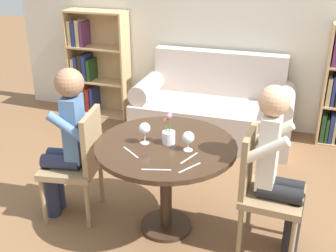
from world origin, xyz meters
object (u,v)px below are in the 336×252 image
(chair_left, at_px, (79,160))
(wine_glass_right, at_px, (188,138))
(bookshelf_left, at_px, (93,67))
(person_right, at_px, (278,168))
(wine_glass_left, at_px, (145,129))
(chair_right, at_px, (263,186))
(flower_vase, at_px, (168,133))
(person_left, at_px, (66,139))
(couch, at_px, (213,110))

(chair_left, distance_m, wine_glass_right, 0.94)
(bookshelf_left, relative_size, person_right, 1.05)
(chair_left, height_order, wine_glass_right, chair_left)
(bookshelf_left, relative_size, wine_glass_left, 8.23)
(chair_right, distance_m, wine_glass_left, 0.92)
(wine_glass_left, bearing_deg, flower_vase, 16.51)
(wine_glass_right, relative_size, flower_vase, 0.58)
(person_left, bearing_deg, chair_left, 95.68)
(bookshelf_left, height_order, chair_left, bookshelf_left)
(chair_right, relative_size, wine_glass_left, 5.69)
(couch, height_order, person_right, person_right)
(couch, relative_size, person_right, 1.39)
(flower_vase, bearing_deg, wine_glass_right, -21.13)
(chair_left, xyz_separation_m, wine_glass_right, (0.88, -0.02, 0.33))
(flower_vase, bearing_deg, couch, 90.44)
(chair_left, xyz_separation_m, person_left, (-0.09, -0.02, 0.18))
(person_right, relative_size, flower_vase, 5.08)
(wine_glass_left, distance_m, wine_glass_right, 0.33)
(person_left, bearing_deg, couch, 147.91)
(chair_left, bearing_deg, person_left, -84.32)
(person_right, xyz_separation_m, wine_glass_left, (-0.94, -0.04, 0.18))
(chair_left, bearing_deg, bookshelf_left, -164.72)
(chair_right, bearing_deg, wine_glass_right, 101.25)
(bookshelf_left, bearing_deg, person_right, -39.99)
(wine_glass_right, bearing_deg, flower_vase, 158.87)
(chair_left, relative_size, flower_vase, 3.70)
(chair_right, height_order, person_right, person_right)
(wine_glass_right, bearing_deg, chair_right, 7.39)
(chair_right, relative_size, person_left, 0.73)
(chair_left, xyz_separation_m, flower_vase, (0.72, 0.04, 0.31))
(chair_right, bearing_deg, wine_glass_left, 97.47)
(wine_glass_left, relative_size, flower_vase, 0.65)
(chair_right, distance_m, person_left, 1.51)
(person_left, relative_size, wine_glass_right, 8.75)
(wine_glass_right, bearing_deg, person_left, 179.85)
(chair_right, distance_m, flower_vase, 0.76)
(chair_right, bearing_deg, bookshelf_left, 52.94)
(chair_left, relative_size, chair_right, 1.00)
(couch, height_order, flower_vase, flower_vase)
(chair_right, xyz_separation_m, wine_glass_right, (-0.53, -0.07, 0.33))
(person_left, distance_m, wine_glass_left, 0.66)
(person_left, distance_m, flower_vase, 0.82)
(person_right, relative_size, wine_glass_right, 8.75)
(person_left, bearing_deg, chair_right, 84.21)
(chair_right, height_order, wine_glass_right, chair_right)
(couch, xyz_separation_m, chair_left, (-0.71, -1.77, 0.18))
(chair_right, bearing_deg, flower_vase, 94.34)
(person_right, bearing_deg, chair_left, 95.19)
(chair_left, distance_m, chair_right, 1.41)
(bookshelf_left, distance_m, wine_glass_right, 2.73)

